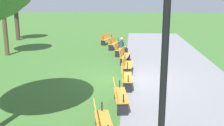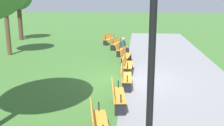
# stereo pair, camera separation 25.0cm
# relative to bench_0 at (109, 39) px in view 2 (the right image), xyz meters

# --- Properties ---
(ground_plane) EXTENTS (120.00, 120.00, 0.00)m
(ground_plane) POSITION_rel_bench_0_xyz_m (9.94, 1.99, -0.47)
(ground_plane) COLOR #3D6B2D
(path_paving) EXTENTS (34.59, 5.31, 0.01)m
(path_paving) POSITION_rel_bench_0_xyz_m (9.94, 4.46, -0.47)
(path_paving) COLOR gray
(path_paving) RESTS_ON ground
(bench_0) EXTENTS (1.71, 1.06, 0.89)m
(bench_0) POSITION_rel_bench_0_xyz_m (0.00, 0.00, 0.00)
(bench_0) COLOR orange
(bench_0) RESTS_ON ground
(bench_1) EXTENTS (1.72, 0.94, 0.89)m
(bench_1) POSITION_rel_bench_0_xyz_m (2.13, 0.75, 0.00)
(bench_1) COLOR orange
(bench_1) RESTS_ON ground
(bench_2) EXTENTS (1.72, 0.81, 0.89)m
(bench_2) POSITION_rel_bench_0_xyz_m (4.33, 1.32, 0.00)
(bench_2) COLOR orange
(bench_2) RESTS_ON ground
(bench_3) EXTENTS (1.70, 0.68, 0.89)m
(bench_3) POSITION_rel_bench_0_xyz_m (6.56, 1.70, 0.00)
(bench_3) COLOR orange
(bench_3) RESTS_ON ground
(bench_4) EXTENTS (1.67, 0.54, 0.89)m
(bench_4) POSITION_rel_bench_0_xyz_m (8.81, 1.90, 0.00)
(bench_4) COLOR orange
(bench_4) RESTS_ON ground
(bench_5) EXTENTS (1.67, 0.54, 0.89)m
(bench_5) POSITION_rel_bench_0_xyz_m (11.08, 1.90, 0.00)
(bench_5) COLOR orange
(bench_5) RESTS_ON ground
(bench_6) EXTENTS (1.70, 0.68, 0.89)m
(bench_6) POSITION_rel_bench_0_xyz_m (13.33, 1.70, 0.00)
(bench_6) COLOR orange
(bench_6) RESTS_ON ground
(bench_7) EXTENTS (1.72, 0.81, 0.89)m
(bench_7) POSITION_rel_bench_0_xyz_m (15.56, 1.32, 0.00)
(bench_7) COLOR orange
(bench_7) RESTS_ON ground
(person_seated) EXTENTS (0.41, 0.57, 1.20)m
(person_seated) POSITION_rel_bench_0_xyz_m (4.09, 1.52, 0.17)
(person_seated) COLOR navy
(person_seated) RESTS_ON ground
(lamp_post) EXTENTS (0.32, 0.32, 4.28)m
(lamp_post) POSITION_rel_bench_0_xyz_m (18.80, 2.58, 2.48)
(lamp_post) COLOR black
(lamp_post) RESTS_ON ground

